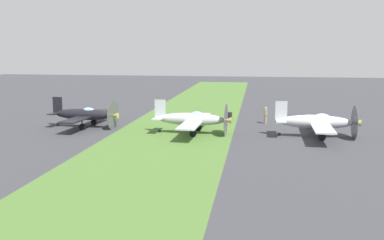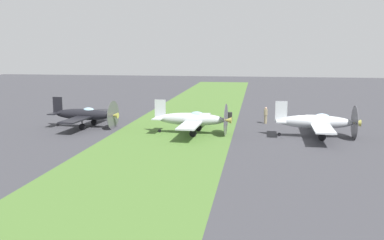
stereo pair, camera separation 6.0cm
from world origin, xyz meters
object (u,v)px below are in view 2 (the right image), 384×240
airplane_trail (85,114)px  fuel_drum (229,116)px  airplane_lead (317,122)px  ground_crew_chief (266,115)px  airplane_wingman (192,119)px

airplane_trail → fuel_drum: bearing=117.7°
fuel_drum → airplane_lead: bearing=47.0°
fuel_drum → ground_crew_chief: bearing=72.0°
airplane_wingman → airplane_trail: airplane_wingman is taller
airplane_lead → fuel_drum: airplane_lead is taller
airplane_trail → ground_crew_chief: size_ratio=5.05×
airplane_lead → fuel_drum: size_ratio=10.21×
airplane_lead → airplane_wingman: (0.07, -11.06, -0.03)m
airplane_trail → ground_crew_chief: (-4.94, 17.72, -0.39)m
ground_crew_chief → fuel_drum: bearing=-84.2°
airplane_lead → airplane_trail: 22.09m
airplane_trail → ground_crew_chief: bearing=109.2°
airplane_lead → ground_crew_chief: (-6.37, -4.32, -0.46)m
airplane_lead → fuel_drum: bearing=-131.7°
airplane_lead → airplane_wingman: size_ratio=1.02×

